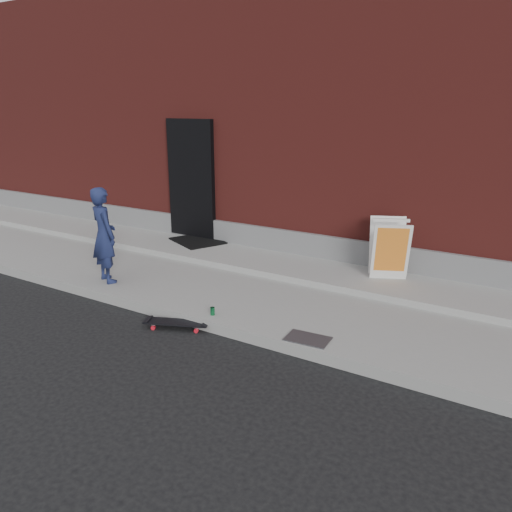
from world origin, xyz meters
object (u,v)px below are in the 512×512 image
Objects in this scene: pizza_sign at (389,248)px; child at (104,235)px; skateboard at (177,323)px; soda_can at (213,311)px.

child is at bearing -149.84° from pizza_sign.
skateboard is 0.93× the size of pizza_sign.
pizza_sign is at bearing -129.20° from child.
child is 4.32m from pizza_sign.
soda_can reaches higher than skateboard.
skateboard is at bearing -175.67° from child.
child reaches higher than soda_can.
soda_can is at bearing -123.13° from pizza_sign.
pizza_sign is at bearing 54.79° from skateboard.
pizza_sign is at bearing 56.87° from soda_can.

